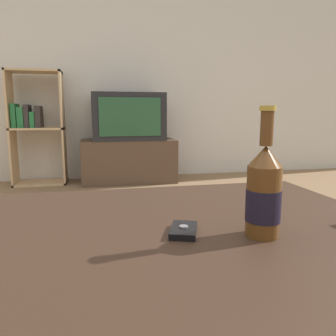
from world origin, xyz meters
The scene contains 7 objects.
back_wall centered at (0.00, 3.02, 1.30)m, with size 8.00×0.05×2.60m.
coffee_table centered at (0.00, 0.00, 0.40)m, with size 1.17×0.85×0.46m.
tv_stand centered at (0.21, 2.73, 0.22)m, with size 0.96×0.45×0.44m.
television centered at (0.21, 2.72, 0.68)m, with size 0.72×0.47×0.47m.
bookshelf centered at (-0.71, 2.81, 0.60)m, with size 0.51×0.30×1.12m.
beer_bottle centered at (0.22, -0.07, 0.55)m, with size 0.07×0.07×0.27m.
cell_phone centered at (0.07, -0.03, 0.46)m, with size 0.08×0.10×0.02m.
Camera 1 is at (-0.11, -0.67, 0.71)m, focal length 35.00 mm.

